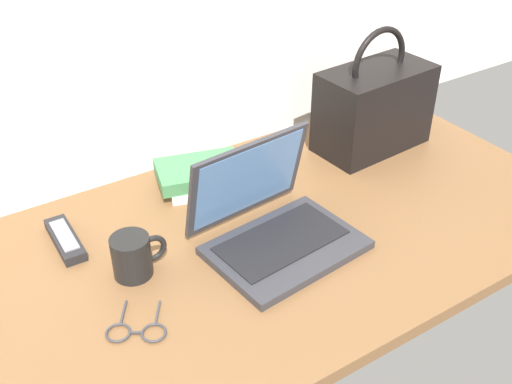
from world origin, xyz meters
The scene contains 7 objects.
desk centered at (0.00, 0.00, 0.01)m, with size 1.60×0.76×0.03m.
laptop centered at (0.05, -0.03, 0.08)m, with size 0.33×0.30×0.21m.
coffee_mug centered at (-0.24, 0.04, 0.08)m, with size 0.12×0.08×0.09m.
remote_control_near centered at (-0.33, 0.20, 0.04)m, with size 0.05×0.16×0.02m.
eyeglasses centered at (-0.30, -0.12, 0.03)m, with size 0.13×0.14×0.01m.
handbag centered at (0.51, 0.18, 0.15)m, with size 0.31×0.18×0.33m.
book_stack centered at (0.03, 0.25, 0.06)m, with size 0.23×0.19×0.06m.
Camera 1 is at (-0.55, -0.89, 0.86)m, focal length 43.21 mm.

